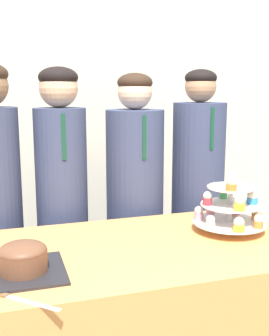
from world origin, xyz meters
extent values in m
cube|color=beige|center=(0.00, 1.65, 1.35)|extent=(9.00, 0.06, 2.70)
cube|color=#EF9951|center=(0.00, 0.37, 0.38)|extent=(1.43, 0.74, 0.76)
cube|color=#232328|center=(-0.41, 0.25, 0.76)|extent=(0.28, 0.28, 0.01)
cylinder|color=brown|center=(-0.41, 0.25, 0.80)|extent=(0.17, 0.17, 0.07)
ellipsoid|color=brown|center=(-0.41, 0.25, 0.84)|extent=(0.16, 0.16, 0.06)
cube|color=silver|center=(-0.40, 0.02, 0.76)|extent=(0.15, 0.14, 0.00)
cylinder|color=silver|center=(0.48, 0.43, 0.86)|extent=(0.02, 0.02, 0.20)
cylinder|color=silver|center=(0.48, 0.43, 0.79)|extent=(0.32, 0.32, 0.01)
cylinder|color=silver|center=(0.48, 0.43, 0.87)|extent=(0.26, 0.26, 0.01)
cylinder|color=silver|center=(0.48, 0.43, 0.95)|extent=(0.20, 0.20, 0.01)
cylinder|color=pink|center=(0.36, 0.49, 0.81)|extent=(0.04, 0.04, 0.03)
sphere|color=silver|center=(0.36, 0.49, 0.84)|extent=(0.04, 0.04, 0.04)
cylinder|color=white|center=(0.35, 0.37, 0.81)|extent=(0.04, 0.04, 0.02)
sphere|color=silver|center=(0.35, 0.37, 0.83)|extent=(0.04, 0.04, 0.04)
cylinder|color=yellow|center=(0.45, 0.30, 0.81)|extent=(0.05, 0.05, 0.02)
sphere|color=beige|center=(0.45, 0.30, 0.84)|extent=(0.05, 0.05, 0.05)
cylinder|color=orange|center=(0.55, 0.32, 0.81)|extent=(0.04, 0.04, 0.03)
sphere|color=white|center=(0.55, 0.32, 0.84)|extent=(0.04, 0.04, 0.04)
cylinder|color=orange|center=(0.61, 0.42, 0.81)|extent=(0.05, 0.05, 0.03)
sphere|color=beige|center=(0.61, 0.42, 0.84)|extent=(0.05, 0.05, 0.05)
cylinder|color=#E5333D|center=(0.56, 0.53, 0.81)|extent=(0.05, 0.05, 0.03)
sphere|color=silver|center=(0.56, 0.53, 0.84)|extent=(0.04, 0.04, 0.04)
cylinder|color=pink|center=(0.45, 0.56, 0.81)|extent=(0.04, 0.04, 0.03)
sphere|color=silver|center=(0.45, 0.56, 0.83)|extent=(0.04, 0.04, 0.04)
cylinder|color=#4CB766|center=(0.50, 0.53, 0.89)|extent=(0.04, 0.04, 0.03)
sphere|color=white|center=(0.50, 0.53, 0.92)|extent=(0.03, 0.03, 0.03)
cylinder|color=#E5333D|center=(0.38, 0.45, 0.89)|extent=(0.04, 0.04, 0.03)
sphere|color=white|center=(0.38, 0.45, 0.92)|extent=(0.04, 0.04, 0.04)
cylinder|color=yellow|center=(0.46, 0.33, 0.89)|extent=(0.05, 0.05, 0.03)
sphere|color=beige|center=(0.46, 0.33, 0.92)|extent=(0.05, 0.05, 0.05)
cylinder|color=#3893DB|center=(0.57, 0.41, 0.89)|extent=(0.05, 0.05, 0.03)
sphere|color=#F4E5C6|center=(0.57, 0.41, 0.92)|extent=(0.05, 0.05, 0.05)
cylinder|color=orange|center=(0.44, 0.37, 0.97)|extent=(0.05, 0.05, 0.03)
sphere|color=white|center=(0.44, 0.37, 0.99)|extent=(0.04, 0.04, 0.04)
cylinder|color=pink|center=(0.52, 0.49, 0.97)|extent=(0.04, 0.04, 0.02)
sphere|color=white|center=(0.52, 0.49, 0.99)|extent=(0.04, 0.04, 0.04)
cylinder|color=#384266|center=(-0.18, 0.97, 0.64)|extent=(0.26, 0.26, 1.28)
sphere|color=#D6AD89|center=(-0.18, 0.97, 1.38)|extent=(0.19, 0.19, 0.19)
ellipsoid|color=black|center=(-0.18, 0.97, 1.43)|extent=(0.19, 0.19, 0.10)
cube|color=#14472D|center=(-0.18, 0.84, 1.15)|extent=(0.02, 0.01, 0.22)
cylinder|color=#384266|center=(0.21, 0.97, 0.63)|extent=(0.31, 0.31, 1.27)
sphere|color=beige|center=(0.21, 0.97, 1.36)|extent=(0.18, 0.18, 0.18)
ellipsoid|color=#332319|center=(0.21, 0.97, 1.41)|extent=(0.18, 0.18, 0.10)
cube|color=#14472D|center=(0.21, 0.82, 1.14)|extent=(0.02, 0.01, 0.22)
cylinder|color=#384266|center=(0.58, 0.97, 0.65)|extent=(0.29, 0.29, 1.30)
sphere|color=tan|center=(0.58, 0.97, 1.38)|extent=(0.17, 0.17, 0.17)
ellipsoid|color=black|center=(0.58, 0.97, 1.43)|extent=(0.17, 0.17, 0.09)
cube|color=#14472D|center=(0.58, 0.82, 1.17)|extent=(0.02, 0.01, 0.22)
camera|label=1|loc=(-0.45, -1.14, 1.37)|focal=45.00mm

